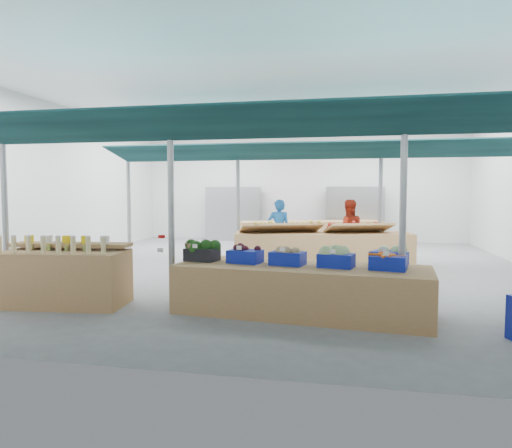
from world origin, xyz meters
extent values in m
plane|color=slate|center=(0.00, 0.00, 0.00)|extent=(13.00, 13.00, 0.00)
plane|color=silver|center=(0.00, 0.00, 4.20)|extent=(13.00, 13.00, 0.00)
plane|color=silver|center=(0.00, 6.50, 2.10)|extent=(12.00, 0.00, 12.00)
plane|color=silver|center=(-6.00, 0.00, 2.10)|extent=(0.00, 13.00, 13.00)
cylinder|color=gray|center=(-4.00, -4.00, 1.50)|extent=(0.10, 0.10, 3.00)
cylinder|color=gray|center=(-4.00, 0.50, 1.50)|extent=(0.10, 0.10, 3.00)
cylinder|color=gray|center=(-1.00, -4.00, 1.50)|extent=(0.10, 0.10, 3.00)
cylinder|color=gray|center=(-1.00, 0.50, 1.50)|extent=(0.10, 0.10, 3.00)
cylinder|color=gray|center=(2.50, -4.00, 1.50)|extent=(0.10, 0.10, 3.00)
cylinder|color=gray|center=(2.50, 0.50, 1.50)|extent=(0.10, 0.10, 3.00)
cylinder|color=gray|center=(0.75, -4.00, 2.85)|extent=(10.00, 0.06, 0.06)
cylinder|color=gray|center=(0.75, 0.50, 2.85)|extent=(10.00, 0.06, 0.06)
cube|color=black|center=(0.75, -4.65, 2.78)|extent=(9.50, 1.28, 0.30)
cube|color=black|center=(0.75, -3.35, 2.78)|extent=(9.50, 1.28, 0.30)
cube|color=black|center=(0.75, -0.15, 2.78)|extent=(9.50, 1.28, 0.30)
cube|color=black|center=(0.75, 1.15, 2.78)|extent=(9.50, 1.28, 0.30)
cube|color=#B23F33|center=(-2.50, 6.00, 1.00)|extent=(2.00, 0.50, 2.00)
cube|color=#B23F33|center=(2.00, 6.00, 1.00)|extent=(2.00, 0.50, 2.00)
cube|color=#9A7043|center=(-2.75, -4.25, 0.44)|extent=(2.06, 1.07, 0.88)
cube|color=#997247|center=(-2.78, -3.98, 0.96)|extent=(2.01, 0.57, 0.06)
cube|color=#9A7043|center=(1.05, -4.00, 0.37)|extent=(3.87, 1.65, 0.73)
cube|color=#9A7043|center=(1.16, 0.00, 0.44)|extent=(4.21, 1.69, 0.88)
cube|color=#9A7043|center=(0.57, 4.62, 0.43)|extent=(4.80, 2.51, 0.86)
imported|color=#1958A2|center=(-0.04, 1.10, 0.82)|extent=(0.66, 0.49, 1.64)
imported|color=#A62614|center=(1.76, 1.10, 0.82)|extent=(0.90, 0.75, 1.64)
cube|color=black|center=(-0.55, -3.82, 0.83)|extent=(0.56, 0.45, 0.20)
cube|color=white|center=(-0.60, -4.04, 0.99)|extent=(0.08, 0.03, 0.06)
cube|color=#0D1C97|center=(0.17, -3.90, 0.83)|extent=(0.56, 0.45, 0.20)
cube|color=white|center=(0.13, -4.12, 0.99)|extent=(0.08, 0.03, 0.06)
cube|color=#0D1C97|center=(0.85, -3.98, 0.83)|extent=(0.56, 0.45, 0.20)
cube|color=white|center=(0.80, -4.19, 0.99)|extent=(0.08, 0.03, 0.06)
cube|color=#0D1C97|center=(1.57, -4.06, 0.83)|extent=(0.56, 0.45, 0.20)
cube|color=white|center=(1.53, -4.27, 0.99)|extent=(0.08, 0.03, 0.06)
cube|color=#0D1C97|center=(2.30, -4.14, 0.83)|extent=(0.56, 0.45, 0.20)
cube|color=white|center=(2.25, -4.35, 0.99)|extent=(0.08, 0.03, 0.06)
sphere|color=brown|center=(-0.72, -3.93, 0.97)|extent=(0.09, 0.09, 0.09)
sphere|color=brown|center=(-0.77, -3.95, 1.01)|extent=(0.06, 0.06, 0.06)
cylinder|color=#B00E0B|center=(-1.27, -3.75, 1.10)|extent=(0.12, 0.12, 0.05)
cube|color=white|center=(-1.27, -3.81, 0.88)|extent=(0.10, 0.01, 0.07)
cube|color=#997247|center=(0.22, -0.27, 1.00)|extent=(2.02, 1.31, 0.26)
cube|color=#997247|center=(2.00, 0.05, 1.00)|extent=(1.64, 1.17, 0.26)
cylinder|color=#8C6019|center=(3.01, 0.24, 0.99)|extent=(0.14, 0.14, 0.22)
cone|color=#26661E|center=(3.01, 0.24, 1.18)|extent=(0.12, 0.12, 0.18)
cube|color=#0D1C97|center=(2.35, -3.67, 0.83)|extent=(0.60, 0.53, 0.20)
cube|color=white|center=(2.26, -3.87, 0.99)|extent=(0.08, 0.04, 0.06)
camera|label=1|loc=(1.71, -10.77, 1.83)|focal=32.00mm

